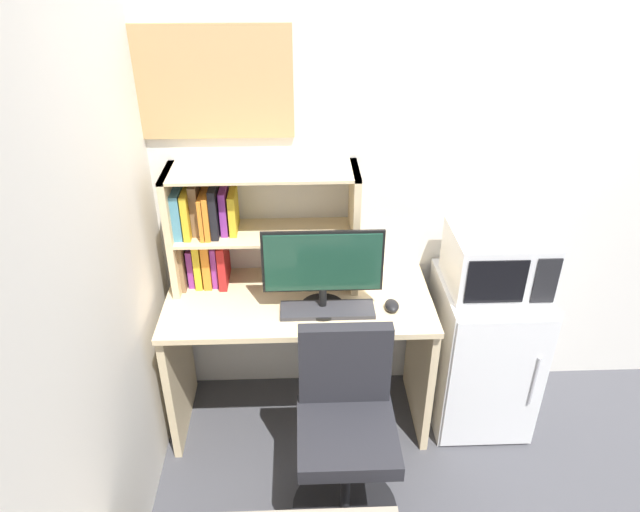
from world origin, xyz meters
name	(u,v)px	position (x,y,z in m)	size (l,w,h in m)	color
wall_back	(571,163)	(0.40, 0.02, 1.30)	(6.40, 0.04, 2.60)	silver
desk	(300,338)	(-0.92, -0.29, 0.53)	(1.26, 0.58, 0.76)	beige
hutch_bookshelf	(233,225)	(-1.22, -0.13, 1.07)	(0.88, 0.27, 0.59)	beige
monitor	(323,267)	(-0.81, -0.37, 0.98)	(0.54, 0.20, 0.40)	black
keyboard	(327,310)	(-0.79, -0.40, 0.77)	(0.43, 0.14, 0.02)	#333338
computer_mouse	(392,306)	(-0.49, -0.39, 0.78)	(0.06, 0.10, 0.04)	black
mini_fridge	(481,351)	(0.01, -0.28, 0.40)	(0.48, 0.55, 0.80)	white
microwave	(497,260)	(0.01, -0.28, 0.94)	(0.44, 0.38, 0.28)	silver
desk_chair	(346,439)	(-0.73, -0.84, 0.41)	(0.47, 0.47, 0.90)	black
wall_corkboard	(202,83)	(-1.32, -0.01, 1.70)	(0.78, 0.02, 0.49)	tan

